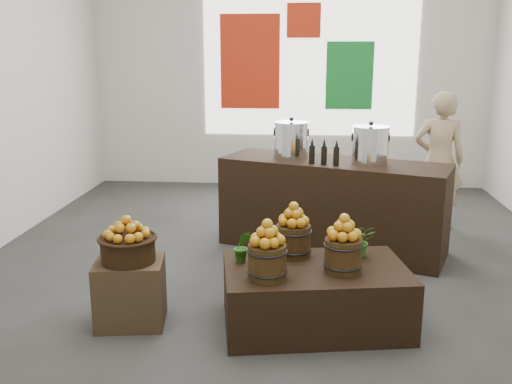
# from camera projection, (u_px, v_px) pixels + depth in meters

# --- Properties ---
(ground) EXTENTS (7.00, 7.00, 0.00)m
(ground) POSITION_uv_depth(u_px,v_px,m) (277.00, 264.00, 5.68)
(ground) COLOR #393936
(ground) RESTS_ON ground
(back_wall) EXTENTS (6.00, 0.04, 4.00)m
(back_wall) POSITION_uv_depth(u_px,v_px,m) (290.00, 55.00, 8.58)
(back_wall) COLOR beige
(back_wall) RESTS_ON ground
(back_opening) EXTENTS (3.20, 0.02, 2.40)m
(back_opening) POSITION_uv_depth(u_px,v_px,m) (310.00, 55.00, 8.53)
(back_opening) COLOR white
(back_opening) RESTS_ON back_wall
(deco_red_left) EXTENTS (0.90, 0.04, 1.40)m
(deco_red_left) POSITION_uv_depth(u_px,v_px,m) (250.00, 62.00, 8.62)
(deco_red_left) COLOR #B8250E
(deco_red_left) RESTS_ON back_wall
(deco_green_right) EXTENTS (0.70, 0.04, 1.00)m
(deco_green_right) POSITION_uv_depth(u_px,v_px,m) (349.00, 76.00, 8.55)
(deco_green_right) COLOR #127728
(deco_green_right) RESTS_ON back_wall
(deco_red_upper) EXTENTS (0.50, 0.04, 0.50)m
(deco_red_upper) POSITION_uv_depth(u_px,v_px,m) (304.00, 20.00, 8.41)
(deco_red_upper) COLOR #B8250E
(deco_red_upper) RESTS_ON back_wall
(crate) EXTENTS (0.57, 0.49, 0.51)m
(crate) POSITION_uv_depth(u_px,v_px,m) (130.00, 292.00, 4.39)
(crate) COLOR #483822
(crate) RESTS_ON ground
(wicker_basket) EXTENTS (0.41, 0.41, 0.19)m
(wicker_basket) POSITION_uv_depth(u_px,v_px,m) (128.00, 250.00, 4.31)
(wicker_basket) COLOR black
(wicker_basket) RESTS_ON crate
(apples_in_basket) EXTENTS (0.32, 0.32, 0.17)m
(apples_in_basket) POSITION_uv_depth(u_px,v_px,m) (127.00, 227.00, 4.27)
(apples_in_basket) COLOR #921604
(apples_in_basket) RESTS_ON wicker_basket
(display_table) EXTENTS (1.50, 1.07, 0.48)m
(display_table) POSITION_uv_depth(u_px,v_px,m) (315.00, 296.00, 4.37)
(display_table) COLOR black
(display_table) RESTS_ON ground
(apple_bucket_front_left) EXTENTS (0.28, 0.28, 0.25)m
(apple_bucket_front_left) POSITION_uv_depth(u_px,v_px,m) (267.00, 262.00, 4.07)
(apple_bucket_front_left) COLOR #3D2810
(apple_bucket_front_left) RESTS_ON display_table
(apples_in_bucket_front_left) EXTENTS (0.21, 0.21, 0.19)m
(apples_in_bucket_front_left) POSITION_uv_depth(u_px,v_px,m) (267.00, 232.00, 4.01)
(apples_in_bucket_front_left) COLOR #921604
(apples_in_bucket_front_left) RESTS_ON apple_bucket_front_left
(apple_bucket_front_right) EXTENTS (0.28, 0.28, 0.25)m
(apple_bucket_front_right) POSITION_uv_depth(u_px,v_px,m) (343.00, 255.00, 4.19)
(apple_bucket_front_right) COLOR #3D2810
(apple_bucket_front_right) RESTS_ON display_table
(apples_in_bucket_front_right) EXTENTS (0.21, 0.21, 0.19)m
(apples_in_bucket_front_right) POSITION_uv_depth(u_px,v_px,m) (344.00, 227.00, 4.14)
(apples_in_bucket_front_right) COLOR #921604
(apples_in_bucket_front_right) RESTS_ON apple_bucket_front_right
(apple_bucket_rear) EXTENTS (0.28, 0.28, 0.25)m
(apple_bucket_rear) POSITION_uv_depth(u_px,v_px,m) (293.00, 241.00, 4.52)
(apple_bucket_rear) COLOR #3D2810
(apple_bucket_rear) RESTS_ON display_table
(apples_in_bucket_rear) EXTENTS (0.21, 0.21, 0.19)m
(apples_in_bucket_rear) POSITION_uv_depth(u_px,v_px,m) (294.00, 214.00, 4.46)
(apples_in_bucket_rear) COLOR #921604
(apples_in_bucket_rear) RESTS_ON apple_bucket_rear
(herb_garnish_right) EXTENTS (0.25, 0.21, 0.27)m
(herb_garnish_right) POSITION_uv_depth(u_px,v_px,m) (360.00, 240.00, 4.51)
(herb_garnish_right) COLOR #1F5A13
(herb_garnish_right) RESTS_ON display_table
(herb_garnish_left) EXTENTS (0.15, 0.13, 0.25)m
(herb_garnish_left) POSITION_uv_depth(u_px,v_px,m) (242.00, 247.00, 4.38)
(herb_garnish_left) COLOR #1F5A13
(herb_garnish_left) RESTS_ON display_table
(counter) EXTENTS (2.45, 1.50, 0.96)m
(counter) POSITION_uv_depth(u_px,v_px,m) (332.00, 205.00, 6.02)
(counter) COLOR black
(counter) RESTS_ON ground
(stock_pot_left) EXTENTS (0.36, 0.36, 0.36)m
(stock_pot_left) POSITION_uv_depth(u_px,v_px,m) (291.00, 141.00, 6.06)
(stock_pot_left) COLOR silver
(stock_pot_left) RESTS_ON counter
(stock_pot_center) EXTENTS (0.36, 0.36, 0.36)m
(stock_pot_center) POSITION_uv_depth(u_px,v_px,m) (370.00, 146.00, 5.71)
(stock_pot_center) COLOR silver
(stock_pot_center) RESTS_ON counter
(oil_cruets) EXTENTS (0.26, 0.15, 0.27)m
(oil_cruets) POSITION_uv_depth(u_px,v_px,m) (327.00, 152.00, 5.67)
(oil_cruets) COLOR black
(oil_cruets) RESTS_ON counter
(shopper) EXTENTS (0.62, 0.43, 1.63)m
(shopper) POSITION_uv_depth(u_px,v_px,m) (439.00, 161.00, 6.68)
(shopper) COLOR #9C8460
(shopper) RESTS_ON ground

